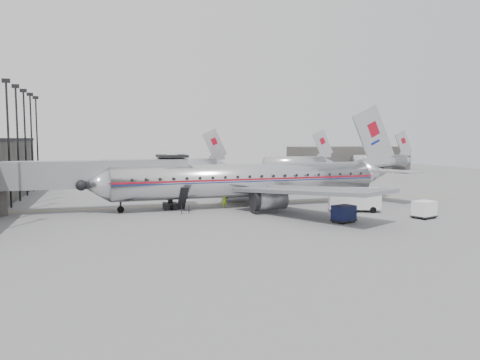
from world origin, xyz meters
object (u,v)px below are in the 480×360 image
(airliner, at_px, (254,180))
(baggage_cart_navy, at_px, (344,213))
(ramp_worker, at_px, (224,201))
(service_van, at_px, (355,199))
(baggage_cart_white, at_px, (424,209))

(airliner, distance_m, baggage_cart_navy, 14.13)
(baggage_cart_navy, bearing_deg, ramp_worker, 104.88)
(baggage_cart_navy, xyz_separation_m, ramp_worker, (-8.91, 12.89, -0.12))
(service_van, relative_size, ramp_worker, 3.89)
(service_van, relative_size, baggage_cart_white, 2.20)
(ramp_worker, bearing_deg, service_van, -31.60)
(ramp_worker, bearing_deg, airliner, -3.53)
(baggage_cart_navy, height_order, baggage_cart_white, baggage_cart_white)
(airliner, xyz_separation_m, baggage_cart_white, (14.43, -13.04, -2.25))
(ramp_worker, bearing_deg, baggage_cart_white, -39.84)
(baggage_cart_white, height_order, ramp_worker, baggage_cart_white)
(service_van, bearing_deg, ramp_worker, 174.57)
(ramp_worker, bearing_deg, baggage_cart_navy, -59.57)
(airliner, height_order, baggage_cart_navy, airliner)
(baggage_cart_navy, height_order, ramp_worker, baggage_cart_navy)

